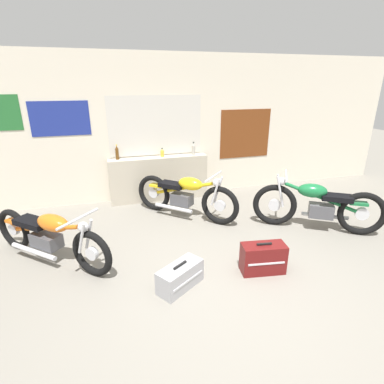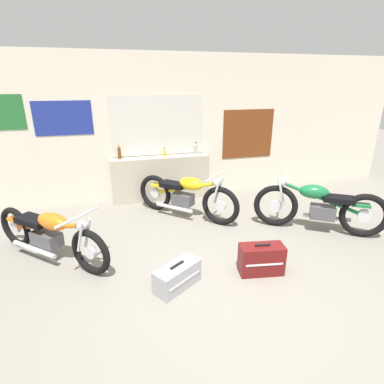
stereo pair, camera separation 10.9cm
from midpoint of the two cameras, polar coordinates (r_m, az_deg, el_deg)
ground_plane at (r=3.69m, az=8.70°, el=-18.01°), size 24.00×24.00×0.00m
wall_back at (r=6.09m, az=-4.06°, el=12.03°), size 10.00×0.07×2.80m
sill_counter at (r=6.07m, az=-6.80°, el=2.57°), size 1.95×0.28×0.88m
bottle_leftmost at (r=5.89m, az=-14.61°, el=7.23°), size 0.06×0.06×0.28m
bottle_left_center at (r=5.97m, az=-6.21°, el=7.42°), size 0.07×0.07×0.17m
bottle_center at (r=6.06m, az=-0.23°, el=8.14°), size 0.07×0.07×0.26m
motorcycle_orange at (r=4.41m, az=-26.29°, el=-7.36°), size 1.58×1.47×0.76m
motorcycle_green at (r=5.16m, az=22.20°, el=-2.35°), size 1.76×1.16×0.89m
motorcycle_yellow at (r=5.23m, az=-1.95°, el=-0.61°), size 1.50×1.44×0.84m
hard_case_silver at (r=3.63m, az=-3.16°, el=-15.78°), size 0.62×0.52×0.31m
hard_case_darkred at (r=3.94m, az=12.58°, el=-12.21°), size 0.58×0.32×0.40m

